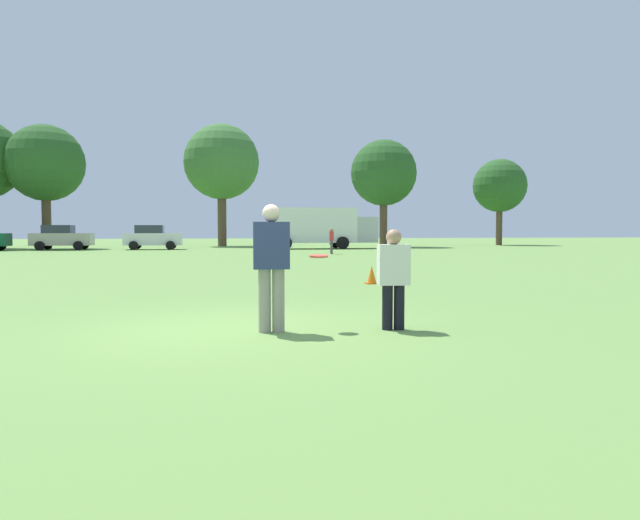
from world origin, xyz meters
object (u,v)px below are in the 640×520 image
(parked_car_center, at_px, (61,237))
(parked_car_mid_right, at_px, (152,237))
(frisbee, at_px, (319,256))
(bystander_sideline_watcher, at_px, (331,239))
(traffic_cone, at_px, (372,275))
(box_truck, at_px, (319,226))
(player_thrower, at_px, (271,260))
(player_defender, at_px, (393,274))

(parked_car_center, distance_m, parked_car_mid_right, 6.53)
(frisbee, height_order, bystander_sideline_watcher, bystander_sideline_watcher)
(parked_car_mid_right, distance_m, bystander_sideline_watcher, 15.61)
(traffic_cone, xyz_separation_m, box_truck, (4.31, 29.90, 1.52))
(bystander_sideline_watcher, bearing_deg, player_thrower, -103.79)
(box_truck, relative_size, bystander_sideline_watcher, 5.39)
(player_defender, relative_size, frisbee, 5.25)
(parked_car_mid_right, xyz_separation_m, bystander_sideline_watcher, (11.43, -10.63, -0.03))
(traffic_cone, bearing_deg, player_thrower, -116.51)
(player_thrower, relative_size, bystander_sideline_watcher, 1.12)
(traffic_cone, distance_m, parked_car_mid_right, 31.26)
(parked_car_center, xyz_separation_m, parked_car_mid_right, (6.51, -0.51, 0.00))
(player_thrower, height_order, frisbee, player_thrower)
(traffic_cone, xyz_separation_m, parked_car_mid_right, (-8.37, 30.11, 0.69))
(player_defender, bearing_deg, bystander_sideline_watcher, 79.84)
(traffic_cone, height_order, bystander_sideline_watcher, bystander_sideline_watcher)
(parked_car_center, distance_m, box_truck, 19.22)
(parked_car_mid_right, bearing_deg, player_thrower, -82.30)
(parked_car_center, relative_size, bystander_sideline_watcher, 2.67)
(player_thrower, relative_size, traffic_cone, 3.68)
(parked_car_mid_right, relative_size, box_truck, 0.49)
(frisbee, bearing_deg, player_defender, -11.58)
(player_defender, xyz_separation_m, traffic_cone, (1.67, 6.91, -0.56))
(traffic_cone, xyz_separation_m, bystander_sideline_watcher, (3.06, 19.49, 0.66))
(parked_car_center, bearing_deg, parked_car_mid_right, -4.49)
(player_defender, bearing_deg, frisbee, 168.42)
(player_thrower, distance_m, bystander_sideline_watcher, 27.05)
(player_thrower, xyz_separation_m, traffic_cone, (3.38, 6.78, -0.77))
(player_thrower, bearing_deg, traffic_cone, 63.49)
(frisbee, relative_size, parked_car_mid_right, 0.06)
(player_defender, relative_size, traffic_cone, 2.97)
(player_thrower, bearing_deg, bystander_sideline_watcher, 76.21)
(box_truck, bearing_deg, player_defender, -99.22)
(traffic_cone, bearing_deg, frisbee, -111.97)
(frisbee, relative_size, parked_car_center, 0.06)
(parked_car_mid_right, bearing_deg, frisbee, -81.25)
(traffic_cone, relative_size, parked_car_mid_right, 0.11)
(player_defender, xyz_separation_m, bystander_sideline_watcher, (4.73, 26.40, 0.10))
(traffic_cone, relative_size, bystander_sideline_watcher, 0.30)
(parked_car_mid_right, height_order, box_truck, box_truck)
(traffic_cone, relative_size, parked_car_center, 0.11)
(player_defender, bearing_deg, box_truck, 80.78)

